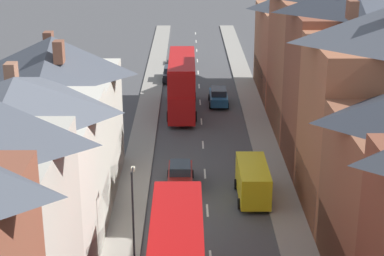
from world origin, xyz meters
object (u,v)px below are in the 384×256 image
at_px(double_decker_bus_lead, 182,83).
at_px(car_parked_left_b, 171,73).
at_px(car_near_blue, 218,96).
at_px(street_lamp, 133,210).
at_px(car_mid_white, 183,58).
at_px(car_mid_black, 180,174).
at_px(delivery_van, 253,180).

xyz_separation_m(double_decker_bus_lead, car_parked_left_b, (-1.29, 11.45, -1.97)).
xyz_separation_m(car_near_blue, street_lamp, (-6.05, -29.56, 2.39)).
bearing_deg(car_mid_white, double_decker_bus_lead, -90.03).
bearing_deg(car_mid_black, car_parked_left_b, 92.62).
distance_m(double_decker_bus_lead, car_parked_left_b, 11.69).
distance_m(double_decker_bus_lead, street_lamp, 27.34).
bearing_deg(double_decker_bus_lead, car_mid_black, -89.97).
height_order(car_mid_black, street_lamp, street_lamp).
xyz_separation_m(delivery_van, street_lamp, (-7.35, -8.09, 1.90)).
bearing_deg(street_lamp, double_decker_bus_lead, 84.88).
relative_size(double_decker_bus_lead, car_mid_white, 2.49).
bearing_deg(car_near_blue, car_parked_left_b, 118.24).
height_order(car_near_blue, delivery_van, delivery_van).
bearing_deg(car_mid_white, street_lamp, -93.02).
xyz_separation_m(car_parked_left_b, street_lamp, (-1.15, -38.68, 2.40)).
bearing_deg(car_mid_black, car_mid_white, 90.00).
xyz_separation_m(double_decker_bus_lead, car_near_blue, (3.61, 2.33, -1.96)).
relative_size(car_mid_white, delivery_van, 0.83).
bearing_deg(delivery_van, car_parked_left_b, 101.46).
xyz_separation_m(double_decker_bus_lead, car_mid_white, (0.01, 19.20, -2.02)).
height_order(car_mid_black, car_mid_white, car_mid_black).
bearing_deg(street_lamp, car_mid_white, 86.98).
distance_m(car_mid_black, delivery_van, 5.40).
distance_m(car_mid_white, delivery_van, 38.66).
relative_size(car_parked_left_b, street_lamp, 0.79).
relative_size(double_decker_bus_lead, street_lamp, 1.96).
distance_m(car_mid_black, car_mid_white, 36.13).
xyz_separation_m(car_mid_white, street_lamp, (-2.45, -46.43, 2.45)).
bearing_deg(delivery_van, car_near_blue, 93.46).
bearing_deg(car_parked_left_b, delivery_van, -78.54).
bearing_deg(street_lamp, car_parked_left_b, 88.30).
bearing_deg(delivery_van, street_lamp, -132.26).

